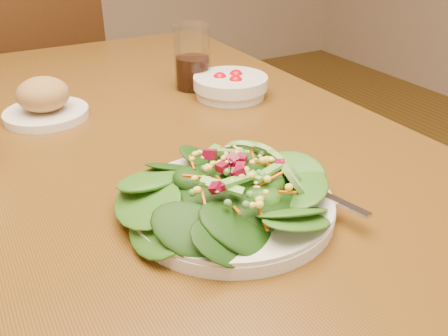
% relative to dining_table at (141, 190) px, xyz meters
% --- Properties ---
extents(dining_table, '(0.90, 1.40, 0.75)m').
position_rel_dining_table_xyz_m(dining_table, '(0.00, 0.00, 0.00)').
color(dining_table, brown).
rests_on(dining_table, ground_plane).
extents(chair_far, '(0.51, 0.51, 0.89)m').
position_rel_dining_table_xyz_m(chair_far, '(0.00, 1.03, -0.18)').
color(chair_far, '#3D2511').
rests_on(chair_far, ground_plane).
extents(salad_plate, '(0.27, 0.27, 0.08)m').
position_rel_dining_table_xyz_m(salad_plate, '(0.04, -0.28, 0.13)').
color(salad_plate, silver).
rests_on(salad_plate, dining_table).
extents(bread_plate, '(0.16, 0.16, 0.08)m').
position_rel_dining_table_xyz_m(bread_plate, '(-0.11, 0.18, 0.13)').
color(bread_plate, silver).
rests_on(bread_plate, dining_table).
extents(tomato_bowl, '(0.16, 0.16, 0.05)m').
position_rel_dining_table_xyz_m(tomato_bowl, '(0.25, 0.11, 0.12)').
color(tomato_bowl, silver).
rests_on(tomato_bowl, dining_table).
extents(drinking_glass, '(0.08, 0.08, 0.14)m').
position_rel_dining_table_xyz_m(drinking_glass, '(0.20, 0.20, 0.16)').
color(drinking_glass, silver).
rests_on(drinking_glass, dining_table).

